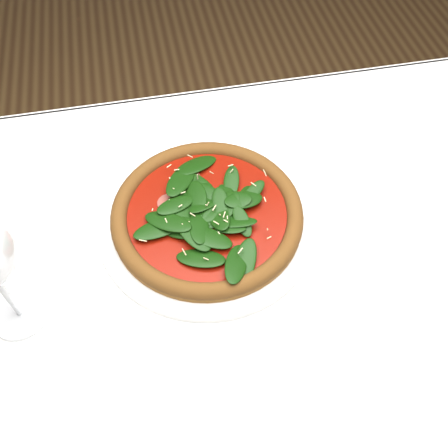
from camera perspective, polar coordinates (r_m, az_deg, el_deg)
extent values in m
plane|color=brown|center=(1.44, 1.90, -20.26)|extent=(6.00, 6.00, 0.00)
cube|color=white|center=(0.76, 3.40, -5.44)|extent=(1.20, 0.80, 0.04)
cylinder|color=#4B2D1E|center=(1.41, 21.07, 2.74)|extent=(0.06, 0.06, 0.71)
cube|color=white|center=(1.07, -1.88, 10.43)|extent=(1.20, 0.01, 0.22)
cylinder|color=silver|center=(0.78, -1.91, 0.42)|extent=(0.34, 0.34, 0.01)
torus|color=silver|center=(0.77, -1.92, 0.59)|extent=(0.34, 0.34, 0.01)
cylinder|color=olive|center=(0.77, -1.93, 0.89)|extent=(0.37, 0.37, 0.01)
torus|color=#965B22|center=(0.76, -1.95, 1.24)|extent=(0.37, 0.37, 0.03)
cylinder|color=maroon|center=(0.76, -1.95, 1.24)|extent=(0.31, 0.31, 0.00)
cylinder|color=brown|center=(0.76, -1.96, 1.42)|extent=(0.27, 0.27, 0.00)
ellipsoid|color=#103309|center=(0.75, -1.98, 1.87)|extent=(0.29, 0.29, 0.02)
cylinder|color=beige|center=(0.75, -1.99, 2.14)|extent=(0.27, 0.27, 0.00)
cylinder|color=silver|center=(0.75, -22.23, -9.42)|extent=(0.08, 0.08, 0.00)
cylinder|color=silver|center=(0.71, -23.66, -7.32)|extent=(0.01, 0.01, 0.11)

